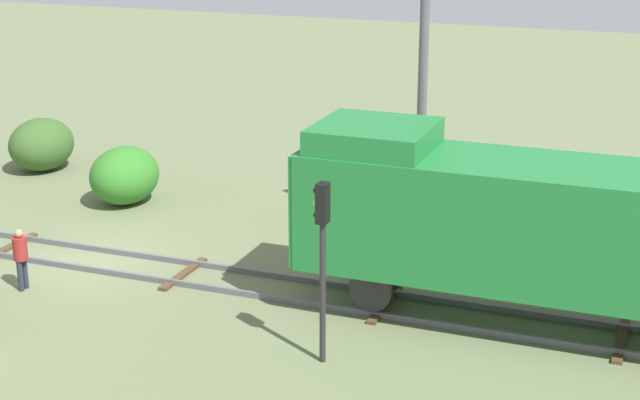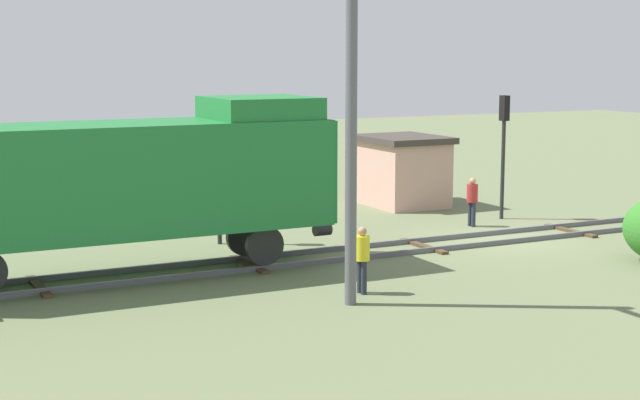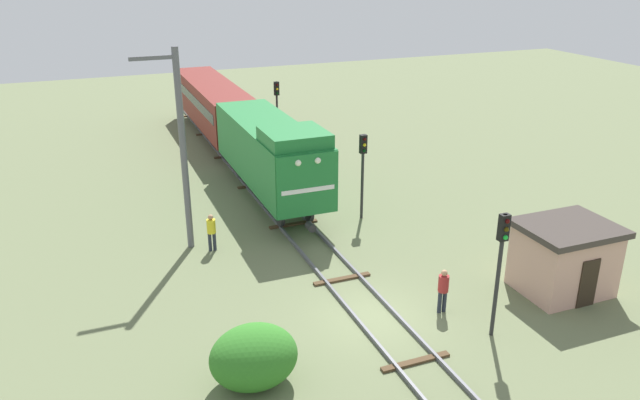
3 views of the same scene
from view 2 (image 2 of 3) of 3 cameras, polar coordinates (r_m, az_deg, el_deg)
ground_plane at (r=32.11m, az=10.43°, el=-2.28°), size 104.95×104.95×0.00m
railway_track at (r=32.09m, az=10.44°, el=-2.15°), size 2.40×69.97×0.16m
locomotive at (r=26.25m, az=-10.87°, el=1.42°), size 2.90×11.60×4.60m
traffic_signal_near at (r=35.71m, az=10.65°, el=3.80°), size 0.32×0.34×4.45m
traffic_signal_mid at (r=30.61m, az=-5.91°, el=2.85°), size 0.32×0.34×4.23m
worker_near_track at (r=34.19m, az=8.84°, el=0.12°), size 0.38×0.38×1.70m
worker_by_signal at (r=24.44m, az=2.46°, el=-3.19°), size 0.38×0.38×1.70m
catenary_mast at (r=22.84m, az=1.90°, el=5.14°), size 1.94×0.28×8.72m
relay_hut at (r=38.52m, az=4.83°, el=1.74°), size 3.50×2.90×2.74m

